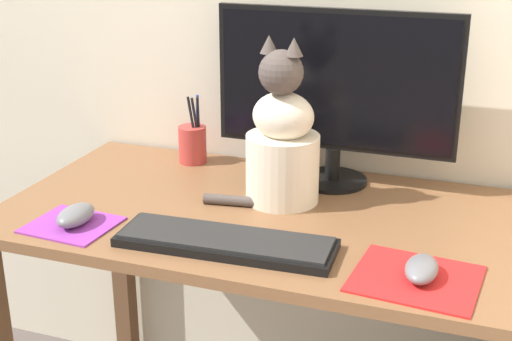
{
  "coord_description": "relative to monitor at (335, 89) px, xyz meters",
  "views": [
    {
      "loc": [
        0.44,
        -1.36,
        1.35
      ],
      "look_at": [
        -0.02,
        -0.06,
        0.83
      ],
      "focal_mm": 50.0,
      "sensor_mm": 36.0,
      "label": 1
    }
  ],
  "objects": [
    {
      "name": "keyboard",
      "position": [
        -0.11,
        -0.41,
        -0.22
      ],
      "size": [
        0.44,
        0.15,
        0.02
      ],
      "rotation": [
        0.0,
        0.0,
        0.05
      ],
      "color": "black",
      "rests_on": "desk"
    },
    {
      "name": "pen_cup",
      "position": [
        -0.38,
        0.02,
        -0.18
      ],
      "size": [
        0.07,
        0.07,
        0.18
      ],
      "color": "#B23833",
      "rests_on": "desk"
    },
    {
      "name": "monitor",
      "position": [
        0.0,
        0.0,
        0.0
      ],
      "size": [
        0.57,
        0.17,
        0.42
      ],
      "color": "black",
      "rests_on": "desk"
    },
    {
      "name": "cat",
      "position": [
        -0.08,
        -0.15,
        -0.09
      ],
      "size": [
        0.26,
        0.2,
        0.38
      ],
      "rotation": [
        0.0,
        0.0,
        -0.21
      ],
      "color": "beige",
      "rests_on": "desk"
    },
    {
      "name": "desk",
      "position": [
        -0.07,
        -0.22,
        -0.34
      ],
      "size": [
        1.2,
        0.63,
        0.72
      ],
      "color": "brown",
      "rests_on": "ground_plane"
    },
    {
      "name": "computer_mouse_right",
      "position": [
        0.27,
        -0.42,
        -0.21
      ],
      "size": [
        0.06,
        0.1,
        0.04
      ],
      "color": "slate",
      "rests_on": "mousepad_right"
    },
    {
      "name": "mousepad_left",
      "position": [
        -0.45,
        -0.43,
        -0.23
      ],
      "size": [
        0.18,
        0.16,
        0.0
      ],
      "rotation": [
        0.0,
        0.0,
        -0.07
      ],
      "color": "purple",
      "rests_on": "desk"
    },
    {
      "name": "mousepad_right",
      "position": [
        0.26,
        -0.42,
        -0.23
      ],
      "size": [
        0.24,
        0.21,
        0.0
      ],
      "rotation": [
        0.0,
        0.0,
        -0.09
      ],
      "color": "red",
      "rests_on": "desk"
    },
    {
      "name": "computer_mouse_left",
      "position": [
        -0.44,
        -0.42,
        -0.21
      ],
      "size": [
        0.06,
        0.11,
        0.04
      ],
      "color": "slate",
      "rests_on": "mousepad_left"
    }
  ]
}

